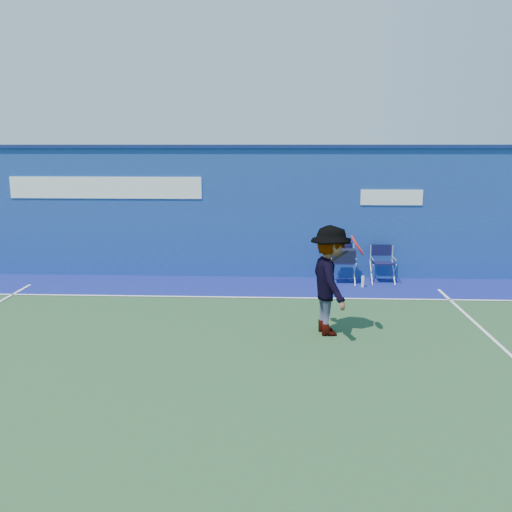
{
  "coord_description": "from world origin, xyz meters",
  "views": [
    {
      "loc": [
        1.06,
        -7.46,
        3.06
      ],
      "look_at": [
        0.61,
        2.6,
        1.0
      ],
      "focal_mm": 38.0,
      "sensor_mm": 36.0,
      "label": 1
    }
  ],
  "objects_px": {
    "directors_chair_left": "(342,266)",
    "water_bottle": "(363,282)",
    "tennis_player": "(330,280)",
    "directors_chair_right": "(382,271)"
  },
  "relations": [
    {
      "from": "directors_chair_left",
      "to": "tennis_player",
      "type": "xyz_separation_m",
      "value": [
        -0.59,
        -3.36,
        0.51
      ]
    },
    {
      "from": "directors_chair_right",
      "to": "tennis_player",
      "type": "height_order",
      "value": "tennis_player"
    },
    {
      "from": "directors_chair_left",
      "to": "water_bottle",
      "type": "relative_size",
      "value": 3.61
    },
    {
      "from": "directors_chair_left",
      "to": "directors_chair_right",
      "type": "distance_m",
      "value": 0.94
    },
    {
      "from": "directors_chair_left",
      "to": "directors_chair_right",
      "type": "relative_size",
      "value": 1.09
    },
    {
      "from": "directors_chair_left",
      "to": "tennis_player",
      "type": "distance_m",
      "value": 3.45
    },
    {
      "from": "directors_chair_right",
      "to": "water_bottle",
      "type": "distance_m",
      "value": 0.69
    },
    {
      "from": "directors_chair_right",
      "to": "water_bottle",
      "type": "height_order",
      "value": "directors_chair_right"
    },
    {
      "from": "tennis_player",
      "to": "directors_chair_left",
      "type": "bearing_deg",
      "value": 80.08
    },
    {
      "from": "water_bottle",
      "to": "directors_chair_right",
      "type": "bearing_deg",
      "value": 42.34
    }
  ]
}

